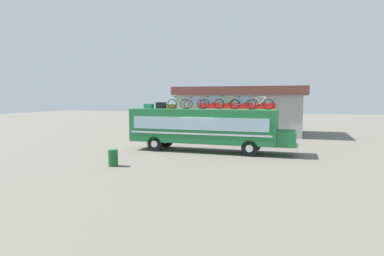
{
  "coord_description": "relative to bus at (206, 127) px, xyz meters",
  "views": [
    {
      "loc": [
        6.53,
        -22.2,
        3.8
      ],
      "look_at": [
        -0.76,
        0.0,
        1.64
      ],
      "focal_mm": 30.77,
      "sensor_mm": 36.0,
      "label": 1
    }
  ],
  "objects": [
    {
      "name": "ground_plane",
      "position": [
        -0.25,
        -0.0,
        -1.77
      ],
      "size": [
        120.0,
        120.0,
        0.0
      ],
      "primitive_type": "plane",
      "color": "slate"
    },
    {
      "name": "bus",
      "position": [
        0.0,
        0.0,
        0.0
      ],
      "size": [
        11.66,
        2.41,
        3.0
      ],
      "color": "#1E6B38",
      "rests_on": "ground"
    },
    {
      "name": "luggage_bag_1",
      "position": [
        -4.38,
        -0.04,
        1.4
      ],
      "size": [
        0.63,
        0.42,
        0.34
      ],
      "primitive_type": "cube",
      "color": "#1E7F66",
      "rests_on": "bus"
    },
    {
      "name": "luggage_bag_2",
      "position": [
        -3.5,
        0.23,
        1.46
      ],
      "size": [
        0.7,
        0.37,
        0.46
      ],
      "primitive_type": "cube",
      "color": "black",
      "rests_on": "bus"
    },
    {
      "name": "luggage_bag_3",
      "position": [
        -2.62,
        0.12,
        1.39
      ],
      "size": [
        0.66,
        0.41,
        0.33
      ],
      "primitive_type": "cube",
      "color": "olive",
      "rests_on": "bus"
    },
    {
      "name": "rooftop_bicycle_1",
      "position": [
        -1.95,
        -0.27,
        1.61
      ],
      "size": [
        1.68,
        0.44,
        0.92
      ],
      "color": "black",
      "rests_on": "bus"
    },
    {
      "name": "rooftop_bicycle_2",
      "position": [
        -0.81,
        0.02,
        1.6
      ],
      "size": [
        1.67,
        0.44,
        0.88
      ],
      "color": "black",
      "rests_on": "bus"
    },
    {
      "name": "rooftop_bicycle_3",
      "position": [
        0.33,
        0.35,
        1.62
      ],
      "size": [
        1.78,
        0.44,
        0.93
      ],
      "color": "black",
      "rests_on": "bus"
    },
    {
      "name": "rooftop_bicycle_4",
      "position": [
        1.49,
        0.11,
        1.62
      ],
      "size": [
        1.81,
        0.44,
        0.95
      ],
      "color": "black",
      "rests_on": "bus"
    },
    {
      "name": "rooftop_bicycle_5",
      "position": [
        2.6,
        0.06,
        1.6
      ],
      "size": [
        1.75,
        0.44,
        0.89
      ],
      "color": "black",
      "rests_on": "bus"
    },
    {
      "name": "rooftop_bicycle_6",
      "position": [
        3.77,
        0.24,
        1.62
      ],
      "size": [
        1.71,
        0.44,
        0.93
      ],
      "color": "black",
      "rests_on": "bus"
    },
    {
      "name": "roadside_building",
      "position": [
        0.38,
        13.0,
        0.73
      ],
      "size": [
        13.34,
        7.75,
        4.9
      ],
      "color": "#9E9E99",
      "rests_on": "ground"
    },
    {
      "name": "trash_bin",
      "position": [
        -3.54,
        -6.41,
        -1.32
      ],
      "size": [
        0.53,
        0.53,
        0.92
      ],
      "primitive_type": "cylinder",
      "color": "#1E592D",
      "rests_on": "ground"
    }
  ]
}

